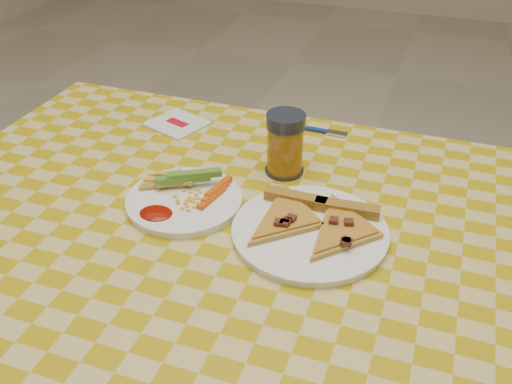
{
  "coord_description": "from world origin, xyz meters",
  "views": [
    {
      "loc": [
        0.28,
        -0.74,
        1.35
      ],
      "look_at": [
        -0.01,
        0.07,
        0.78
      ],
      "focal_mm": 40.0,
      "sensor_mm": 36.0,
      "label": 1
    }
  ],
  "objects_px": {
    "drink_glass": "(285,144)",
    "plate_left": "(184,202)",
    "plate_right": "(310,233)",
    "table": "(247,257)"
  },
  "relations": [
    {
      "from": "drink_glass",
      "to": "plate_left",
      "type": "bearing_deg",
      "value": -129.17
    },
    {
      "from": "table",
      "to": "drink_glass",
      "type": "relative_size",
      "value": 10.22
    },
    {
      "from": "plate_right",
      "to": "drink_glass",
      "type": "relative_size",
      "value": 2.08
    },
    {
      "from": "table",
      "to": "plate_right",
      "type": "xyz_separation_m",
      "value": [
        0.11,
        0.01,
        0.08
      ]
    },
    {
      "from": "plate_left",
      "to": "plate_right",
      "type": "height_order",
      "value": "same"
    },
    {
      "from": "plate_right",
      "to": "drink_glass",
      "type": "height_order",
      "value": "drink_glass"
    },
    {
      "from": "table",
      "to": "drink_glass",
      "type": "bearing_deg",
      "value": 86.75
    },
    {
      "from": "table",
      "to": "plate_right",
      "type": "distance_m",
      "value": 0.14
    },
    {
      "from": "plate_left",
      "to": "table",
      "type": "bearing_deg",
      "value": -8.72
    },
    {
      "from": "table",
      "to": "plate_right",
      "type": "relative_size",
      "value": 4.92
    }
  ]
}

